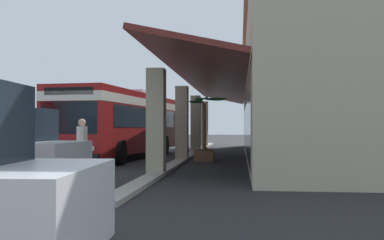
{
  "coord_description": "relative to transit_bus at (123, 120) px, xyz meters",
  "views": [
    {
      "loc": [
        22.33,
        7.21,
        1.53
      ],
      "look_at": [
        3.83,
        5.19,
        1.8
      ],
      "focal_mm": 41.59,
      "sensor_mm": 36.0,
      "label": 1
    }
  ],
  "objects": [
    {
      "name": "transit_bus",
      "position": [
        0.0,
        0.0,
        0.0
      ],
      "size": [
        11.4,
        3.63,
        3.34
      ],
      "color": "maroon",
      "rests_on": "ground"
    },
    {
      "name": "curb_strip",
      "position": [
        -2.05,
        3.1,
        -1.79
      ],
      "size": [
        29.74,
        0.5,
        0.12
      ],
      "primitive_type": "cube",
      "color": "#9E998E",
      "rests_on": "ground"
    },
    {
      "name": "pedestrian",
      "position": [
        7.25,
        0.6,
        -0.84
      ],
      "size": [
        0.65,
        0.47,
        1.78
      ],
      "color": "#726651",
      "rests_on": "ground"
    },
    {
      "name": "potted_palm",
      "position": [
        1.55,
        4.09,
        -1.08
      ],
      "size": [
        1.8,
        1.72,
        2.85
      ],
      "color": "brown",
      "rests_on": "ground"
    },
    {
      "name": "plaza_building",
      "position": [
        -2.05,
        12.73,
        1.5
      ],
      "size": [
        25.09,
        17.06,
        6.7
      ],
      "color": "#B2A88E",
      "rests_on": "ground"
    },
    {
      "name": "ground",
      "position": [
        -1.31,
        6.45,
        -1.85
      ],
      "size": [
        120.0,
        120.0,
        0.0
      ],
      "primitive_type": "plane",
      "color": "#262628"
    }
  ]
}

